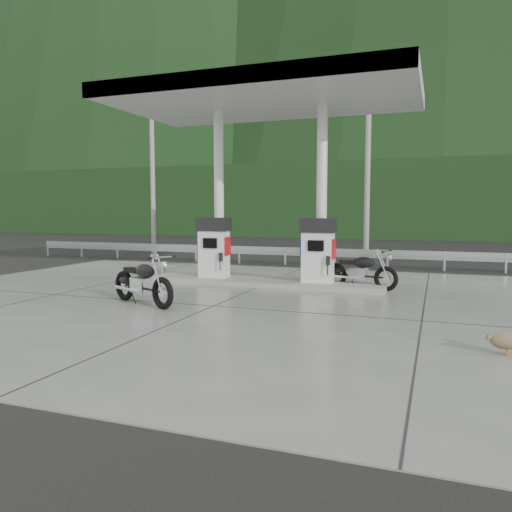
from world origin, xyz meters
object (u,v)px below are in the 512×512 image
(motorcycle_right, at_px, (360,271))
(motorcycle_left, at_px, (143,282))
(duck, at_px, (506,342))
(gas_pump_left, at_px, (214,247))
(gas_pump_right, at_px, (318,250))

(motorcycle_right, bearing_deg, motorcycle_left, -122.41)
(duck, bearing_deg, gas_pump_left, 136.91)
(gas_pump_right, xyz_separation_m, motorcycle_right, (1.15, 0.25, -0.57))
(gas_pump_right, distance_m, duck, 6.93)
(motorcycle_right, distance_m, duck, 6.48)
(motorcycle_right, bearing_deg, gas_pump_left, -162.42)
(gas_pump_left, relative_size, gas_pump_right, 1.00)
(gas_pump_left, bearing_deg, motorcycle_left, -90.36)
(motorcycle_right, height_order, duck, motorcycle_right)
(gas_pump_left, relative_size, motorcycle_right, 0.89)
(gas_pump_left, distance_m, gas_pump_right, 3.20)
(gas_pump_left, xyz_separation_m, gas_pump_right, (3.20, 0.00, 0.00))
(gas_pump_right, height_order, motorcycle_left, gas_pump_right)
(gas_pump_left, relative_size, duck, 3.22)
(gas_pump_left, relative_size, motorcycle_left, 0.83)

